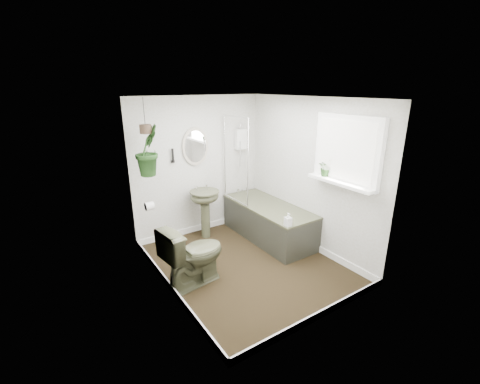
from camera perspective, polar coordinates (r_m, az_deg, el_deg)
floor at (r=4.74m, az=1.03°, el=-12.74°), size 2.30×2.80×0.02m
ceiling at (r=4.06m, az=1.22°, el=16.55°), size 2.30×2.80×0.02m
wall_back at (r=5.43m, az=-7.37°, el=4.51°), size 2.30×0.02×2.30m
wall_front at (r=3.27m, az=15.33°, el=-5.55°), size 2.30×0.02×2.30m
wall_left at (r=3.76m, az=-13.63°, el=-2.25°), size 0.02×2.80×2.30m
wall_right at (r=4.98m, az=12.18°, el=2.97°), size 0.02×2.80×2.30m
skirting at (r=4.71m, az=1.03°, el=-12.11°), size 2.30×2.80×0.10m
bathtub at (r=5.39m, az=5.07°, el=-5.21°), size 0.72×1.72×0.58m
bath_screen at (r=5.27m, az=-0.78°, el=5.68°), size 0.04×0.72×1.40m
shower_box at (r=5.69m, az=0.11°, el=9.39°), size 0.20×0.10×0.35m
oval_mirror at (r=5.30m, az=-7.92°, el=8.01°), size 0.46×0.03×0.62m
wall_sconce at (r=5.15m, az=-11.85°, el=6.36°), size 0.04×0.04×0.22m
toilet_roll_holder at (r=4.49m, az=-15.80°, el=-2.42°), size 0.11×0.11×0.11m
window_recess at (r=4.37m, az=18.51°, el=7.03°), size 0.08×1.00×0.90m
window_sill at (r=4.41m, az=17.40°, el=1.62°), size 0.18×1.00×0.04m
window_blinds at (r=4.34m, az=18.14°, el=6.98°), size 0.01×0.86×0.76m
toilet at (r=4.17m, az=-8.26°, el=-10.90°), size 0.86×0.57×0.82m
pedestal_sink at (r=5.38m, az=-6.20°, el=-3.90°), size 0.50×0.44×0.82m
sill_plant at (r=4.58m, az=15.05°, el=4.28°), size 0.24×0.22×0.25m
hanging_plant at (r=4.60m, az=-16.12°, el=7.12°), size 0.49×0.49×0.70m
soap_bottle at (r=4.51m, az=8.55°, el=-4.87°), size 0.10×0.10×0.19m
hanging_pot at (r=4.55m, az=-16.45°, el=10.69°), size 0.16×0.16×0.12m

